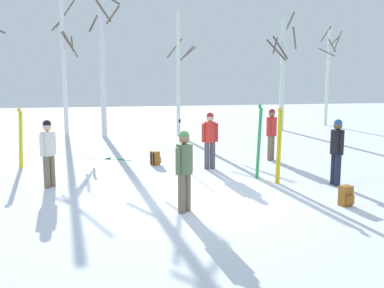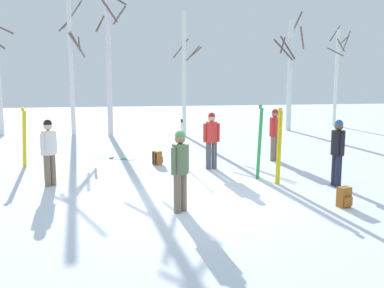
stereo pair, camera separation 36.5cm
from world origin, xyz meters
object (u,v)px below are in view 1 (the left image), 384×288
Objects in this scene: person_3 at (271,131)px; ski_poles_1 at (180,141)px; person_0 at (48,149)px; person_4 at (210,137)px; backpack_1 at (155,158)px; ski_pair_planted_2 at (21,139)px; birch_tree_2 at (64,62)px; backpack_0 at (346,196)px; ski_pair_planted_0 at (279,146)px; water_bottle_1 at (45,174)px; birch_tree_3 at (102,48)px; ski_pair_planted_1 at (259,142)px; person_2 at (184,166)px; water_bottle_0 at (94,172)px; ski_pair_lying_0 at (107,159)px; birch_tree_5 at (283,71)px; birch_tree_4 at (179,73)px; birch_tree_6 at (328,75)px; person_1 at (337,148)px.

person_3 is 3.16m from ski_poles_1.
person_4 is (4.51, 1.33, 0.00)m from person_0.
backpack_1 is (2.95, 2.23, -0.77)m from person_0.
birch_tree_2 is at bearing 84.22° from ski_pair_planted_2.
backpack_0 is 6.29m from backpack_1.
person_4 is 1.17× the size of ski_poles_1.
ski_pair_planted_0 is at bearing -45.87° from backpack_1.
water_bottle_1 is 0.03× the size of birch_tree_3.
ski_pair_planted_1 is at bearing -54.12° from person_4.
ski_pair_planted_2 is (-7.94, 0.22, -0.06)m from person_3.
person_2 and person_4 have the same top height.
person_2 is 7.55× the size of water_bottle_0.
ski_pair_planted_2 is 2.91m from ski_pair_lying_0.
ski_pair_planted_1 is at bearing -115.53° from birch_tree_5.
water_bottle_0 is 9.54m from birch_tree_2.
birch_tree_2 is at bearing 166.64° from birch_tree_4.
ski_pair_planted_1 reaches higher than ski_poles_1.
birch_tree_4 is at bearing 98.73° from backpack_0.
backpack_1 is 0.08× the size of birch_tree_4.
birch_tree_6 reaches higher than person_2.
birch_tree_4 is at bearing 64.19° from water_bottle_0.
person_3 reaches higher than water_bottle_1.
person_3 is 6.97m from birch_tree_4.
backpack_1 is at bearing -66.68° from birch_tree_2.
birch_tree_3 is at bearing -174.50° from birch_tree_5.
birch_tree_6 is (13.60, 11.38, 1.84)m from person_0.
water_bottle_1 is (0.85, -1.37, -0.82)m from ski_pair_planted_2.
birch_tree_5 is 3.64m from birch_tree_6.
water_bottle_0 is at bearing -115.81° from birch_tree_4.
birch_tree_2 reaches higher than person_1.
person_2 is 13.25m from birch_tree_2.
birch_tree_5 is at bearing 55.79° from person_4.
ski_pair_planted_0 is 1.36× the size of ski_poles_1.
ski_poles_1 is at bearing 12.04° from water_bottle_1.
birch_tree_2 reaches higher than birch_tree_5.
person_1 is 1.46m from ski_pair_planted_0.
person_0 is at bearing -136.27° from birch_tree_5.
birch_tree_4 is (-2.07, 6.38, 1.91)m from person_3.
person_1 is 10.38m from birch_tree_4.
person_2 is at bearing -62.86° from water_bottle_0.
ski_pair_lying_0 is 7.56× the size of water_bottle_1.
birch_tree_4 reaches higher than water_bottle_1.
birch_tree_4 is (1.82, 6.45, 2.67)m from backpack_1.
ski_pair_planted_2 is at bearing -133.62° from birch_tree_4.
water_bottle_0 is (-3.42, -0.27, -0.87)m from person_4.
person_4 is 0.93× the size of ski_pair_planted_2.
person_4 is (1.50, 4.02, 0.00)m from person_2.
birch_tree_4 is (5.87, 6.16, 1.97)m from ski_pair_planted_2.
person_1 and person_2 have the same top height.
person_0 reaches higher than water_bottle_0.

